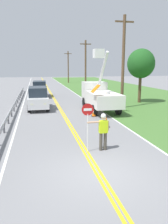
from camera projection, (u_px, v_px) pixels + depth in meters
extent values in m
plane|color=gray|center=(98.00, 173.00, 8.54)|extent=(160.00, 160.00, 0.00)
cube|color=#477533|center=(141.00, 97.00, 30.09)|extent=(16.00, 110.00, 0.01)
cube|color=yellow|center=(54.00, 99.00, 27.67)|extent=(0.11, 110.00, 0.01)
cube|color=yellow|center=(55.00, 99.00, 27.71)|extent=(0.11, 110.00, 0.01)
cube|color=silver|center=(83.00, 98.00, 28.44)|extent=(0.12, 110.00, 0.01)
cube|color=silver|center=(24.00, 100.00, 26.94)|extent=(0.12, 110.00, 0.01)
cylinder|color=#474238|center=(105.00, 141.00, 10.84)|extent=(0.16, 0.16, 0.88)
cylinder|color=#474238|center=(101.00, 142.00, 10.79)|extent=(0.16, 0.16, 0.88)
cube|color=#C6EA19|center=(103.00, 127.00, 10.67)|extent=(0.41, 0.26, 0.60)
cylinder|color=tan|center=(93.00, 122.00, 10.49)|extent=(0.60, 0.12, 0.09)
cylinder|color=tan|center=(108.00, 126.00, 10.72)|extent=(0.09, 0.09, 0.48)
sphere|color=tan|center=(103.00, 117.00, 10.57)|extent=(0.22, 0.22, 0.22)
sphere|color=white|center=(103.00, 116.00, 10.56)|extent=(0.25, 0.25, 0.25)
cylinder|color=silver|center=(88.00, 133.00, 10.52)|extent=(0.04, 0.04, 1.85)
cylinder|color=#B71414|center=(88.00, 110.00, 10.29)|extent=(0.56, 0.03, 0.56)
cube|color=white|center=(88.00, 110.00, 10.28)|extent=(0.38, 0.01, 0.12)
cube|color=white|center=(103.00, 99.00, 19.44)|extent=(2.39, 4.64, 1.10)
cube|color=white|center=(94.00, 92.00, 22.70)|extent=(2.24, 2.14, 2.00)
cube|color=#1E2833|center=(92.00, 88.00, 23.63)|extent=(1.98, 0.10, 0.90)
cylinder|color=silver|center=(107.00, 93.00, 18.42)|extent=(0.56, 0.56, 0.24)
cylinder|color=silver|center=(102.00, 71.00, 19.42)|extent=(0.30, 2.97, 3.30)
cube|color=white|center=(99.00, 54.00, 20.44)|extent=(0.92, 0.92, 0.80)
cube|color=orange|center=(95.00, 89.00, 17.26)|extent=(0.61, 0.81, 0.59)
cylinder|color=black|center=(85.00, 102.00, 22.52)|extent=(0.34, 0.93, 0.92)
cylinder|color=black|center=(104.00, 102.00, 22.90)|extent=(0.34, 0.93, 0.92)
cylinder|color=black|center=(95.00, 110.00, 18.40)|extent=(0.34, 0.93, 0.92)
cylinder|color=black|center=(118.00, 109.00, 18.79)|extent=(0.34, 0.93, 0.92)
cube|color=silver|center=(38.00, 101.00, 21.20)|extent=(1.88, 4.62, 0.92)
cube|color=#1E2833|center=(37.00, 91.00, 21.02)|extent=(1.64, 2.87, 0.84)
cube|color=#EAEACC|center=(45.00, 104.00, 19.13)|extent=(0.24, 0.06, 0.16)
cube|color=#EAEACC|center=(32.00, 104.00, 18.89)|extent=(0.24, 0.06, 0.16)
cylinder|color=black|center=(48.00, 108.00, 20.11)|extent=(0.29, 0.68, 0.68)
cylinder|color=black|center=(29.00, 109.00, 19.75)|extent=(0.29, 0.68, 0.68)
cylinder|color=black|center=(46.00, 103.00, 22.83)|extent=(0.29, 0.68, 0.68)
cylinder|color=black|center=(29.00, 103.00, 22.48)|extent=(0.29, 0.68, 0.68)
cube|color=#4C5156|center=(40.00, 91.00, 29.76)|extent=(2.03, 4.67, 0.92)
cube|color=#1E2833|center=(40.00, 84.00, 29.59)|extent=(1.73, 2.92, 0.84)
cube|color=#EAEACC|center=(44.00, 92.00, 27.64)|extent=(0.24, 0.07, 0.16)
cube|color=#EAEACC|center=(35.00, 92.00, 27.46)|extent=(0.24, 0.07, 0.16)
cylinder|color=black|center=(46.00, 95.00, 28.62)|extent=(0.31, 0.69, 0.68)
cylinder|color=black|center=(33.00, 96.00, 28.34)|extent=(0.31, 0.69, 0.68)
cylinder|color=black|center=(46.00, 93.00, 31.37)|extent=(0.31, 0.69, 0.68)
cylinder|color=black|center=(34.00, 93.00, 31.09)|extent=(0.31, 0.69, 0.68)
cylinder|color=brown|center=(123.00, 63.00, 21.12)|extent=(0.28, 0.28, 8.60)
cube|color=brown|center=(125.00, 22.00, 20.38)|extent=(1.80, 0.14, 0.14)
cylinder|color=brown|center=(86.00, 66.00, 35.98)|extent=(0.28, 0.28, 8.06)
cube|color=brown|center=(86.00, 44.00, 35.29)|extent=(1.80, 0.14, 0.14)
cylinder|color=brown|center=(68.00, 67.00, 54.73)|extent=(0.28, 0.28, 7.61)
cube|color=brown|center=(68.00, 54.00, 54.09)|extent=(1.80, 0.14, 0.14)
cone|color=orange|center=(106.00, 122.00, 14.96)|extent=(0.36, 0.36, 0.70)
cylinder|color=white|center=(106.00, 121.00, 14.95)|extent=(0.25, 0.25, 0.08)
cube|color=black|center=(106.00, 127.00, 15.03)|extent=(0.40, 0.40, 0.03)
cone|color=orange|center=(94.00, 112.00, 18.17)|extent=(0.36, 0.36, 0.70)
cylinder|color=white|center=(94.00, 112.00, 18.16)|extent=(0.25, 0.25, 0.08)
cube|color=black|center=(94.00, 116.00, 18.24)|extent=(0.40, 0.40, 0.03)
cube|color=#9EA0A3|center=(15.00, 103.00, 21.23)|extent=(0.06, 32.00, 0.32)
cube|color=#4C4C51|center=(4.00, 129.00, 13.63)|extent=(0.10, 0.10, 0.55)
cube|color=#4C4C51|center=(8.00, 120.00, 15.81)|extent=(0.10, 0.10, 0.55)
cube|color=#4C4C51|center=(11.00, 113.00, 18.00)|extent=(0.10, 0.10, 0.55)
cube|color=#4C4C51|center=(14.00, 108.00, 20.19)|extent=(0.10, 0.10, 0.55)
cube|color=#4C4C51|center=(16.00, 104.00, 22.38)|extent=(0.10, 0.10, 0.55)
cube|color=#4C4C51|center=(18.00, 101.00, 24.57)|extent=(0.10, 0.10, 0.55)
cube|color=#4C4C51|center=(19.00, 98.00, 26.76)|extent=(0.10, 0.10, 0.55)
cube|color=#4C4C51|center=(20.00, 96.00, 28.95)|extent=(0.10, 0.10, 0.55)
cube|color=#4C4C51|center=(21.00, 94.00, 31.13)|extent=(0.10, 0.10, 0.55)
cube|color=#4C4C51|center=(22.00, 92.00, 33.32)|extent=(0.10, 0.10, 0.55)
cube|color=#4C4C51|center=(23.00, 90.00, 35.51)|extent=(0.10, 0.10, 0.55)
cylinder|color=brown|center=(140.00, 89.00, 25.01)|extent=(0.32, 0.32, 3.00)
ellipsoid|color=#1E561E|center=(141.00, 64.00, 24.44)|extent=(3.00, 3.00, 3.20)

